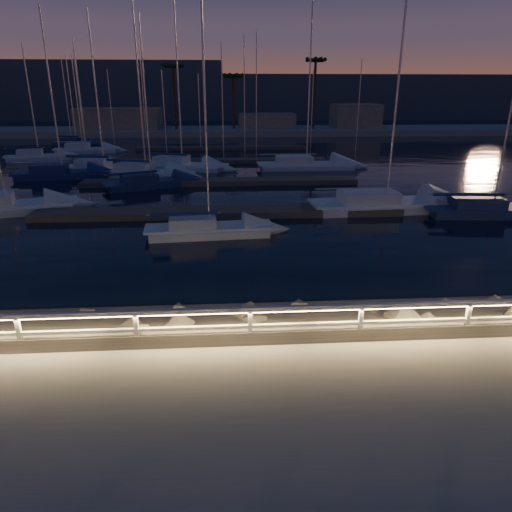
% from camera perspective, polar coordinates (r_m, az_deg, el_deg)
% --- Properties ---
extents(ground, '(400.00, 400.00, 0.00)m').
position_cam_1_polar(ground, '(12.57, -5.37, -10.88)').
color(ground, '#A19A91').
rests_on(ground, ground).
extents(harbor_water, '(400.00, 440.00, 0.60)m').
position_cam_1_polar(harbor_water, '(42.68, -4.36, 9.76)').
color(harbor_water, black).
rests_on(harbor_water, ground).
extents(guard_rail, '(44.11, 0.12, 1.06)m').
position_cam_1_polar(guard_rail, '(12.19, -5.81, -7.75)').
color(guard_rail, white).
rests_on(guard_rail, ground).
extents(riprap, '(30.99, 3.19, 1.42)m').
position_cam_1_polar(riprap, '(14.10, -17.71, -8.90)').
color(riprap, slate).
rests_on(riprap, ground).
extents(floating_docks, '(22.00, 36.00, 0.40)m').
position_cam_1_polar(floating_docks, '(43.85, -4.37, 10.78)').
color(floating_docks, '#5E574E').
rests_on(floating_docks, ground).
extents(far_shore, '(160.00, 14.00, 5.20)m').
position_cam_1_polar(far_shore, '(85.09, -4.28, 15.57)').
color(far_shore, '#A19A91').
rests_on(far_shore, ground).
extents(palm_left, '(3.00, 3.00, 11.20)m').
position_cam_1_polar(palm_left, '(83.33, -10.32, 22.02)').
color(palm_left, '#4E3724').
rests_on(palm_left, ground).
extents(palm_center, '(3.00, 3.00, 9.70)m').
position_cam_1_polar(palm_center, '(83.87, -2.89, 21.35)').
color(palm_center, '#4E3724').
rests_on(palm_center, ground).
extents(palm_right, '(3.00, 3.00, 12.20)m').
position_cam_1_polar(palm_right, '(84.39, 7.46, 22.73)').
color(palm_right, '#4E3724').
rests_on(palm_right, ground).
extents(distant_hills, '(230.00, 37.50, 18.00)m').
position_cam_1_polar(distant_hills, '(146.27, -13.34, 18.59)').
color(distant_hills, '#364054').
rests_on(distant_hills, ground).
extents(sailboat_b, '(6.70, 2.52, 11.17)m').
position_cam_1_polar(sailboat_b, '(23.76, -6.29, 3.52)').
color(sailboat_b, silver).
rests_on(sailboat_b, ground).
extents(sailboat_c, '(7.46, 4.91, 12.41)m').
position_cam_1_polar(sailboat_c, '(37.01, -13.21, 8.97)').
color(sailboat_c, navy).
rests_on(sailboat_c, ground).
extents(sailboat_d, '(9.79, 3.50, 16.27)m').
position_cam_1_polar(sailboat_d, '(29.87, 15.51, 6.40)').
color(sailboat_d, silver).
rests_on(sailboat_d, ground).
extents(sailboat_e, '(8.27, 3.97, 13.67)m').
position_cam_1_polar(sailboat_e, '(44.63, -18.66, 10.33)').
color(sailboat_e, silver).
rests_on(sailboat_e, ground).
extents(sailboat_f, '(8.45, 4.60, 13.89)m').
position_cam_1_polar(sailboat_f, '(32.01, -29.10, 5.47)').
color(sailboat_f, silver).
rests_on(sailboat_f, ground).
extents(sailboat_g, '(8.73, 5.00, 14.32)m').
position_cam_1_polar(sailboat_g, '(41.75, -13.87, 10.15)').
color(sailboat_g, silver).
rests_on(sailboat_g, ground).
extents(sailboat_h, '(8.39, 3.23, 13.84)m').
position_cam_1_polar(sailboat_h, '(30.98, 27.14, 5.31)').
color(sailboat_h, navy).
rests_on(sailboat_h, ground).
extents(sailboat_i, '(7.29, 3.88, 12.03)m').
position_cam_1_polar(sailboat_i, '(56.54, -25.65, 11.19)').
color(sailboat_i, silver).
rests_on(sailboat_i, ground).
extents(sailboat_j, '(8.25, 3.49, 13.65)m').
position_cam_1_polar(sailboat_j, '(43.47, -23.30, 9.51)').
color(sailboat_j, navy).
rests_on(sailboat_j, ground).
extents(sailboat_k, '(8.97, 5.14, 14.71)m').
position_cam_1_polar(sailboat_k, '(45.42, -9.45, 11.20)').
color(sailboat_k, silver).
rests_on(sailboat_k, ground).
extents(sailboat_l, '(9.57, 3.07, 16.06)m').
position_cam_1_polar(sailboat_l, '(45.30, 6.00, 11.34)').
color(sailboat_l, silver).
rests_on(sailboat_l, ground).
extents(sailboat_m, '(7.09, 4.11, 11.73)m').
position_cam_1_polar(sailboat_m, '(69.35, -21.61, 12.97)').
color(sailboat_m, navy).
rests_on(sailboat_m, ground).
extents(sailboat_n, '(7.87, 3.24, 13.03)m').
position_cam_1_polar(sailboat_n, '(61.45, -20.63, 12.39)').
color(sailboat_n, silver).
rests_on(sailboat_n, ground).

